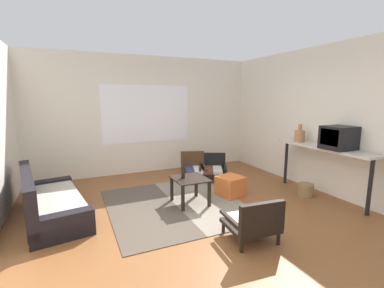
{
  "coord_description": "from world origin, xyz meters",
  "views": [
    {
      "loc": [
        -1.63,
        -3.15,
        1.76
      ],
      "look_at": [
        0.19,
        0.87,
        0.99
      ],
      "focal_mm": 25.08,
      "sensor_mm": 36.0,
      "label": 1
    }
  ],
  "objects": [
    {
      "name": "far_wall_with_window",
      "position": [
        0.0,
        3.06,
        1.35
      ],
      "size": [
        5.6,
        0.13,
        2.7
      ],
      "color": "silver",
      "rests_on": "ground"
    },
    {
      "name": "wicker_basket",
      "position": [
        2.14,
        0.21,
        0.11
      ],
      "size": [
        0.28,
        0.28,
        0.23
      ],
      "primitive_type": "cylinder",
      "color": "olive",
      "rests_on": "ground"
    },
    {
      "name": "side_wall_right",
      "position": [
        2.66,
        0.3,
        1.35
      ],
      "size": [
        0.12,
        6.6,
        2.7
      ],
      "primitive_type": "cube",
      "color": "silver",
      "rests_on": "ground"
    },
    {
      "name": "ground_plane",
      "position": [
        0.0,
        0.0,
        0.0
      ],
      "size": [
        7.8,
        7.8,
        0.0
      ],
      "primitive_type": "plane",
      "color": "brown"
    },
    {
      "name": "glass_bottle",
      "position": [
        -0.0,
        0.8,
        0.54
      ],
      "size": [
        0.06,
        0.06,
        0.25
      ],
      "color": "black",
      "rests_on": "coffee_table"
    },
    {
      "name": "console_shelf",
      "position": [
        2.36,
        0.09,
        0.82
      ],
      "size": [
        0.39,
        1.84,
        0.92
      ],
      "color": "beige",
      "rests_on": "ground"
    },
    {
      "name": "armchair_by_window",
      "position": [
        0.75,
        2.04,
        0.25
      ],
      "size": [
        0.69,
        0.73,
        0.57
      ],
      "color": "#472D19",
      "rests_on": "ground"
    },
    {
      "name": "couch",
      "position": [
        -2.01,
        1.13,
        0.22
      ],
      "size": [
        1.04,
        1.91,
        0.72
      ],
      "color": "black",
      "rests_on": "ground"
    },
    {
      "name": "coffee_table",
      "position": [
        0.1,
        0.75,
        0.35
      ],
      "size": [
        0.54,
        0.58,
        0.44
      ],
      "color": "black",
      "rests_on": "ground"
    },
    {
      "name": "clay_vase",
      "position": [
        2.36,
        0.64,
        1.04
      ],
      "size": [
        0.19,
        0.19,
        0.34
      ],
      "color": "#A87047",
      "rests_on": "console_shelf"
    },
    {
      "name": "ottoman_orange",
      "position": [
        0.92,
        0.79,
        0.18
      ],
      "size": [
        0.5,
        0.5,
        0.36
      ],
      "primitive_type": "cube",
      "rotation": [
        0.0,
        0.0,
        0.22
      ],
      "color": "#D1662D",
      "rests_on": "ground"
    },
    {
      "name": "crt_television",
      "position": [
        2.36,
        -0.19,
        1.11
      ],
      "size": [
        0.45,
        0.43,
        0.38
      ],
      "color": "black",
      "rests_on": "console_shelf"
    },
    {
      "name": "armchair_corner",
      "position": [
        1.14,
        1.87,
        0.24
      ],
      "size": [
        0.8,
        0.81,
        0.53
      ],
      "color": "black",
      "rests_on": "ground"
    },
    {
      "name": "area_rug",
      "position": [
        -0.14,
        0.8,
        0.01
      ],
      "size": [
        2.13,
        2.33,
        0.01
      ],
      "color": "#4C4238",
      "rests_on": "ground"
    },
    {
      "name": "armchair_striped_foreground",
      "position": [
        0.32,
        -0.67,
        0.26
      ],
      "size": [
        0.63,
        0.61,
        0.57
      ],
      "color": "black",
      "rests_on": "ground"
    }
  ]
}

